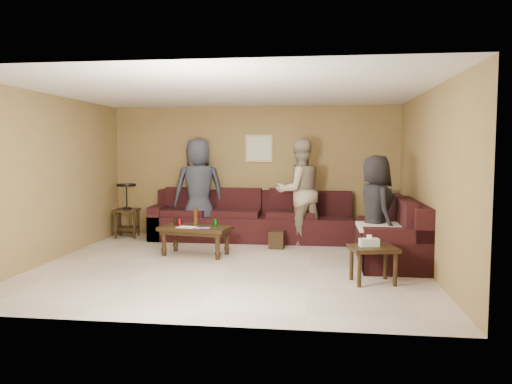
# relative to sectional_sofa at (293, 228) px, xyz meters

# --- Properties ---
(room) EXTENTS (5.60, 5.50, 2.50)m
(room) POSITION_rel_sectional_sofa_xyz_m (-0.81, -1.52, 1.34)
(room) COLOR beige
(room) RESTS_ON ground
(sectional_sofa) EXTENTS (4.65, 2.90, 0.97)m
(sectional_sofa) POSITION_rel_sectional_sofa_xyz_m (0.00, 0.00, 0.00)
(sectional_sofa) COLOR black
(sectional_sofa) RESTS_ON ground
(coffee_table) EXTENTS (1.18, 0.74, 0.74)m
(coffee_table) POSITION_rel_sectional_sofa_xyz_m (-1.50, -0.90, 0.07)
(coffee_table) COLOR black
(coffee_table) RESTS_ON ground
(end_table_left) EXTENTS (0.51, 0.51, 1.03)m
(end_table_left) POSITION_rel_sectional_sofa_xyz_m (-3.21, 0.54, 0.21)
(end_table_left) COLOR black
(end_table_left) RESTS_ON ground
(side_table_right) EXTENTS (0.65, 0.57, 0.61)m
(side_table_right) POSITION_rel_sectional_sofa_xyz_m (1.11, -2.25, 0.08)
(side_table_right) COLOR black
(side_table_right) RESTS_ON ground
(waste_bin) EXTENTS (0.26, 0.26, 0.30)m
(waste_bin) POSITION_rel_sectional_sofa_xyz_m (-0.27, -0.17, -0.18)
(waste_bin) COLOR black
(waste_bin) RESTS_ON ground
(wall_art) EXTENTS (0.52, 0.04, 0.52)m
(wall_art) POSITION_rel_sectional_sofa_xyz_m (-0.71, 0.96, 1.37)
(wall_art) COLOR tan
(wall_art) RESTS_ON ground
(person_left) EXTENTS (1.07, 0.87, 1.89)m
(person_left) POSITION_rel_sectional_sofa_xyz_m (-1.78, 0.46, 0.62)
(person_left) COLOR #2B2E3C
(person_left) RESTS_ON ground
(person_middle) EXTENTS (1.14, 1.05, 1.87)m
(person_middle) POSITION_rel_sectional_sofa_xyz_m (0.08, 0.31, 0.61)
(person_middle) COLOR tan
(person_middle) RESTS_ON ground
(person_right) EXTENTS (0.73, 0.90, 1.60)m
(person_right) POSITION_rel_sectional_sofa_xyz_m (1.27, -1.07, 0.47)
(person_right) COLOR black
(person_right) RESTS_ON ground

